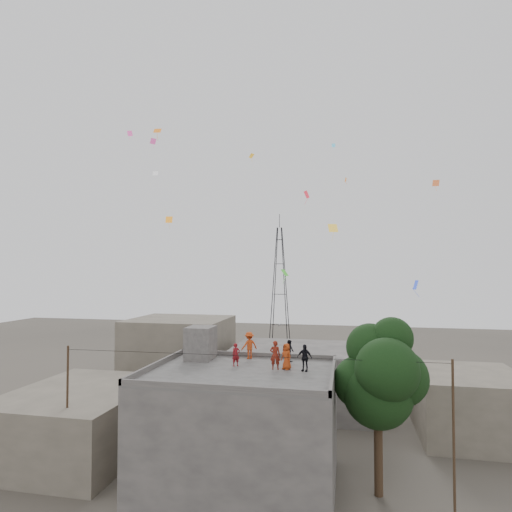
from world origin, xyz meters
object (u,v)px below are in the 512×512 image
at_px(tree, 381,376).
at_px(person_red_adult, 275,355).
at_px(stair_head_box, 201,343).
at_px(person_dark_adult, 305,358).
at_px(transmission_tower, 280,288).

distance_m(tree, person_red_adult, 5.67).
xyz_separation_m(stair_head_box, person_red_adult, (4.95, -1.77, -0.21)).
relative_size(tree, person_dark_adult, 6.29).
bearing_deg(transmission_tower, person_dark_adult, -79.33).
height_order(stair_head_box, person_red_adult, stair_head_box).
relative_size(person_red_adult, person_dark_adult, 1.09).
bearing_deg(person_dark_adult, transmission_tower, 115.07).
relative_size(stair_head_box, tree, 0.22).
bearing_deg(stair_head_box, person_dark_adult, -15.53).
bearing_deg(person_red_adult, transmission_tower, -89.35).
xyz_separation_m(tree, person_dark_adult, (-3.98, 0.17, 0.72)).
relative_size(stair_head_box, person_dark_adult, 1.38).
relative_size(stair_head_box, person_red_adult, 1.26).
bearing_deg(transmission_tower, tree, -73.91).
distance_m(stair_head_box, transmission_tower, 37.46).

